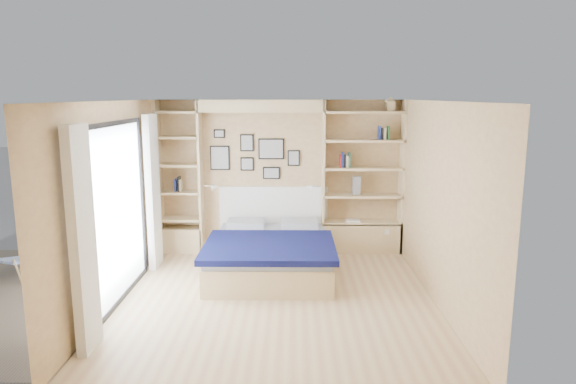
{
  "coord_description": "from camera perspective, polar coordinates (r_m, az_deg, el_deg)",
  "views": [
    {
      "loc": [
        0.21,
        -6.19,
        2.56
      ],
      "look_at": [
        0.14,
        0.9,
        1.23
      ],
      "focal_mm": 32.0,
      "sensor_mm": 36.0,
      "label": 1
    }
  ],
  "objects": [
    {
      "name": "bed",
      "position": [
        7.6,
        -1.93,
        -6.8
      ],
      "size": [
        1.81,
        2.32,
        1.07
      ],
      "color": "beige",
      "rests_on": "ground"
    },
    {
      "name": "deck_chair",
      "position": [
        8.32,
        -27.0,
        -5.75
      ],
      "size": [
        0.7,
        0.9,
        0.79
      ],
      "rotation": [
        0.0,
        0.0,
        -0.33
      ],
      "color": "tan",
      "rests_on": "ground"
    },
    {
      "name": "room_shell",
      "position": [
        7.87,
        -3.78,
        -0.23
      ],
      "size": [
        4.5,
        4.5,
        4.5
      ],
      "color": "tan",
      "rests_on": "ground"
    },
    {
      "name": "photo_gallery",
      "position": [
        8.49,
        -3.91,
        4.16
      ],
      "size": [
        1.48,
        0.02,
        0.82
      ],
      "color": "black",
      "rests_on": "ground"
    },
    {
      "name": "shelf_decor",
      "position": [
        8.34,
        6.28,
        4.42
      ],
      "size": [
        3.58,
        0.23,
        2.03
      ],
      "color": "#A51E1E",
      "rests_on": "ground"
    },
    {
      "name": "ground",
      "position": [
        6.7,
        -1.29,
        -11.83
      ],
      "size": [
        4.5,
        4.5,
        0.0
      ],
      "primitive_type": "plane",
      "color": "#CDB380",
      "rests_on": "ground"
    },
    {
      "name": "reading_lamps",
      "position": [
        8.33,
        -2.94,
        0.55
      ],
      "size": [
        1.92,
        0.12,
        0.15
      ],
      "color": "silver",
      "rests_on": "ground"
    }
  ]
}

